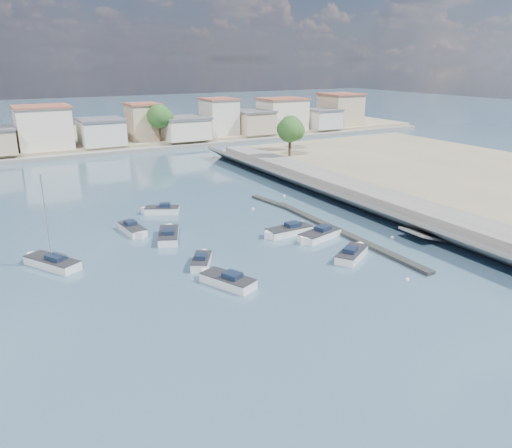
{
  "coord_description": "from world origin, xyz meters",
  "views": [
    {
      "loc": [
        -26.54,
        -31.1,
        18.38
      ],
      "look_at": [
        -1.66,
        13.76,
        1.4
      ],
      "focal_mm": 35.0,
      "sensor_mm": 36.0,
      "label": 1
    }
  ],
  "objects_px": {
    "motorboat_a": "(226,280)",
    "motorboat_f": "(160,210)",
    "motorboat_e": "(169,235)",
    "motorboat_g": "(133,230)",
    "motorboat_h": "(353,254)",
    "motorboat_c": "(287,231)",
    "motorboat_b": "(202,261)",
    "motorboat_d": "(318,236)",
    "sailboat": "(50,262)"
  },
  "relations": [
    {
      "from": "motorboat_c",
      "to": "motorboat_g",
      "type": "xyz_separation_m",
      "value": [
        -14.66,
        8.67,
        0.0
      ]
    },
    {
      "from": "motorboat_a",
      "to": "motorboat_f",
      "type": "bearing_deg",
      "value": 85.36
    },
    {
      "from": "sailboat",
      "to": "motorboat_g",
      "type": "bearing_deg",
      "value": 30.05
    },
    {
      "from": "motorboat_f",
      "to": "sailboat",
      "type": "bearing_deg",
      "value": -141.97
    },
    {
      "from": "motorboat_e",
      "to": "motorboat_a",
      "type": "bearing_deg",
      "value": -88.47
    },
    {
      "from": "sailboat",
      "to": "motorboat_h",
      "type": "bearing_deg",
      "value": -24.73
    },
    {
      "from": "motorboat_e",
      "to": "motorboat_f",
      "type": "bearing_deg",
      "value": 76.75
    },
    {
      "from": "motorboat_d",
      "to": "motorboat_a",
      "type": "bearing_deg",
      "value": -158.22
    },
    {
      "from": "motorboat_a",
      "to": "motorboat_d",
      "type": "distance_m",
      "value": 14.67
    },
    {
      "from": "motorboat_d",
      "to": "motorboat_h",
      "type": "xyz_separation_m",
      "value": [
        -0.16,
        -5.93,
        0.0
      ]
    },
    {
      "from": "motorboat_b",
      "to": "motorboat_g",
      "type": "bearing_deg",
      "value": 104.76
    },
    {
      "from": "motorboat_d",
      "to": "motorboat_g",
      "type": "bearing_deg",
      "value": 145.75
    },
    {
      "from": "motorboat_a",
      "to": "motorboat_h",
      "type": "xyz_separation_m",
      "value": [
        13.46,
        -0.49,
        -0.0
      ]
    },
    {
      "from": "motorboat_b",
      "to": "motorboat_c",
      "type": "bearing_deg",
      "value": 15.86
    },
    {
      "from": "motorboat_g",
      "to": "motorboat_f",
      "type": "bearing_deg",
      "value": 49.16
    },
    {
      "from": "motorboat_a",
      "to": "motorboat_f",
      "type": "xyz_separation_m",
      "value": [
        1.85,
        22.8,
        -0.0
      ]
    },
    {
      "from": "motorboat_h",
      "to": "motorboat_e",
      "type": "bearing_deg",
      "value": 134.84
    },
    {
      "from": "motorboat_a",
      "to": "motorboat_b",
      "type": "relative_size",
      "value": 1.34
    },
    {
      "from": "motorboat_b",
      "to": "motorboat_e",
      "type": "height_order",
      "value": "same"
    },
    {
      "from": "motorboat_b",
      "to": "motorboat_f",
      "type": "bearing_deg",
      "value": 83.8
    },
    {
      "from": "motorboat_d",
      "to": "motorboat_g",
      "type": "relative_size",
      "value": 1.11
    },
    {
      "from": "motorboat_b",
      "to": "motorboat_g",
      "type": "distance_m",
      "value": 12.35
    },
    {
      "from": "motorboat_a",
      "to": "motorboat_b",
      "type": "distance_m",
      "value": 4.98
    },
    {
      "from": "motorboat_d",
      "to": "motorboat_g",
      "type": "height_order",
      "value": "same"
    },
    {
      "from": "motorboat_b",
      "to": "motorboat_h",
      "type": "height_order",
      "value": "same"
    },
    {
      "from": "motorboat_c",
      "to": "motorboat_e",
      "type": "bearing_deg",
      "value": 156.35
    },
    {
      "from": "motorboat_c",
      "to": "motorboat_h",
      "type": "distance_m",
      "value": 8.97
    },
    {
      "from": "motorboat_h",
      "to": "sailboat",
      "type": "xyz_separation_m",
      "value": [
        -26.04,
        11.99,
        0.04
      ]
    },
    {
      "from": "motorboat_f",
      "to": "motorboat_h",
      "type": "bearing_deg",
      "value": -63.5
    },
    {
      "from": "motorboat_b",
      "to": "sailboat",
      "type": "xyz_separation_m",
      "value": [
        -12.49,
        6.53,
        0.04
      ]
    },
    {
      "from": "motorboat_b",
      "to": "motorboat_f",
      "type": "height_order",
      "value": "same"
    },
    {
      "from": "motorboat_d",
      "to": "motorboat_g",
      "type": "distance_m",
      "value": 20.39
    },
    {
      "from": "motorboat_c",
      "to": "sailboat",
      "type": "distance_m",
      "value": 24.23
    },
    {
      "from": "motorboat_e",
      "to": "motorboat_c",
      "type": "bearing_deg",
      "value": -23.65
    },
    {
      "from": "motorboat_b",
      "to": "sailboat",
      "type": "bearing_deg",
      "value": 152.39
    },
    {
      "from": "motorboat_b",
      "to": "motorboat_h",
      "type": "bearing_deg",
      "value": -21.96
    },
    {
      "from": "motorboat_b",
      "to": "motorboat_a",
      "type": "bearing_deg",
      "value": -89.02
    },
    {
      "from": "motorboat_a",
      "to": "motorboat_c",
      "type": "relative_size",
      "value": 0.93
    },
    {
      "from": "motorboat_b",
      "to": "motorboat_e",
      "type": "relative_size",
      "value": 0.71
    },
    {
      "from": "motorboat_a",
      "to": "motorboat_h",
      "type": "height_order",
      "value": "same"
    },
    {
      "from": "motorboat_e",
      "to": "sailboat",
      "type": "xyz_separation_m",
      "value": [
        -12.22,
        -1.9,
        0.04
      ]
    },
    {
      "from": "motorboat_a",
      "to": "sailboat",
      "type": "distance_m",
      "value": 17.05
    },
    {
      "from": "motorboat_d",
      "to": "motorboat_e",
      "type": "relative_size",
      "value": 1.01
    },
    {
      "from": "motorboat_c",
      "to": "motorboat_e",
      "type": "xyz_separation_m",
      "value": [
        -11.79,
        5.16,
        -0.0
      ]
    },
    {
      "from": "motorboat_d",
      "to": "motorboat_h",
      "type": "relative_size",
      "value": 1.16
    },
    {
      "from": "motorboat_c",
      "to": "motorboat_e",
      "type": "height_order",
      "value": "same"
    },
    {
      "from": "motorboat_f",
      "to": "motorboat_h",
      "type": "relative_size",
      "value": 0.93
    },
    {
      "from": "motorboat_f",
      "to": "motorboat_g",
      "type": "relative_size",
      "value": 0.89
    },
    {
      "from": "motorboat_e",
      "to": "motorboat_g",
      "type": "bearing_deg",
      "value": 129.31
    },
    {
      "from": "motorboat_a",
      "to": "sailboat",
      "type": "bearing_deg",
      "value": 137.54
    }
  ]
}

